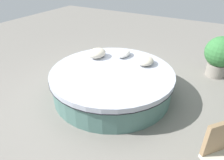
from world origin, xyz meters
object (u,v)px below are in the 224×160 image
Objects in this scene: planter at (220,54)px; throw_pillow_0 at (145,61)px; throw_pillow_2 at (97,53)px; throw_pillow_1 at (123,54)px; round_bed at (112,82)px.

throw_pillow_0 is at bearing -44.31° from planter.
throw_pillow_0 is 1.22m from throw_pillow_2.
throw_pillow_1 is at bearing -103.53° from throw_pillow_0.
round_bed is 5.70× the size of throw_pillow_1.
throw_pillow_2 is 0.45× the size of planter.
throw_pillow_2 is at bearing -57.18° from planter.
round_bed is 2.94m from planter.
throw_pillow_0 is (-0.66, 0.51, 0.38)m from round_bed.
planter reaches higher than throw_pillow_1.
throw_pillow_1 is 0.66m from throw_pillow_2.
throw_pillow_0 reaches higher than throw_pillow_1.
throw_pillow_0 is 0.94× the size of throw_pillow_2.
planter reaches higher than round_bed.
planter is (-1.50, 1.46, -0.08)m from throw_pillow_0.
planter is (-1.71, 2.66, -0.10)m from throw_pillow_2.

